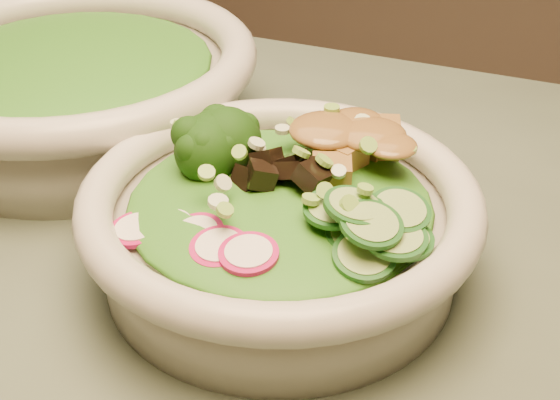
% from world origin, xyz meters
% --- Properties ---
extents(salad_bowl, '(0.25, 0.25, 0.07)m').
position_xyz_m(salad_bowl, '(-0.18, 0.03, 0.79)').
color(salad_bowl, beige).
rests_on(salad_bowl, dining_table).
extents(side_bowl, '(0.31, 0.31, 0.08)m').
position_xyz_m(side_bowl, '(-0.41, 0.14, 0.79)').
color(side_bowl, beige).
rests_on(side_bowl, dining_table).
extents(lettuce_bed, '(0.19, 0.19, 0.02)m').
position_xyz_m(lettuce_bed, '(-0.18, 0.03, 0.81)').
color(lettuce_bed, '#1B5B13').
rests_on(lettuce_bed, salad_bowl).
extents(side_lettuce, '(0.21, 0.21, 0.03)m').
position_xyz_m(side_lettuce, '(-0.41, 0.14, 0.82)').
color(side_lettuce, '#1B5B13').
rests_on(side_lettuce, side_bowl).
extents(broccoli_florets, '(0.09, 0.08, 0.04)m').
position_xyz_m(broccoli_florets, '(-0.23, 0.05, 0.82)').
color(broccoli_florets, black).
rests_on(broccoli_florets, salad_bowl).
extents(radish_slices, '(0.11, 0.06, 0.02)m').
position_xyz_m(radish_slices, '(-0.20, -0.03, 0.81)').
color(radish_slices, '#B80E55').
rests_on(radish_slices, salad_bowl).
extents(cucumber_slices, '(0.08, 0.08, 0.03)m').
position_xyz_m(cucumber_slices, '(-0.12, 0.01, 0.82)').
color(cucumber_slices, '#96BD69').
rests_on(cucumber_slices, salad_bowl).
extents(mushroom_heap, '(0.08, 0.08, 0.04)m').
position_xyz_m(mushroom_heap, '(-0.17, 0.04, 0.82)').
color(mushroom_heap, black).
rests_on(mushroom_heap, salad_bowl).
extents(tofu_cubes, '(0.10, 0.08, 0.03)m').
position_xyz_m(tofu_cubes, '(-0.15, 0.08, 0.82)').
color(tofu_cubes, olive).
rests_on(tofu_cubes, salad_bowl).
extents(peanut_sauce, '(0.07, 0.05, 0.02)m').
position_xyz_m(peanut_sauce, '(-0.15, 0.08, 0.83)').
color(peanut_sauce, brown).
rests_on(peanut_sauce, tofu_cubes).
extents(scallion_garnish, '(0.18, 0.18, 0.02)m').
position_xyz_m(scallion_garnish, '(-0.18, 0.03, 0.83)').
color(scallion_garnish, '#7BB03E').
rests_on(scallion_garnish, salad_bowl).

